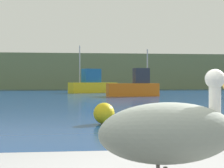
% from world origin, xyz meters
% --- Properties ---
extents(hillside_backdrop, '(140.00, 16.77, 6.27)m').
position_xyz_m(hillside_backdrop, '(0.00, 66.60, 3.14)').
color(hillside_backdrop, '#6B7A51').
rests_on(hillside_backdrop, ground).
extents(pelican, '(1.39, 0.57, 0.86)m').
position_xyz_m(pelican, '(0.42, -0.31, 1.01)').
color(pelican, gray).
rests_on(pelican, pier_dock).
extents(fishing_boat_orange, '(4.93, 1.90, 4.46)m').
position_xyz_m(fishing_boat_orange, '(5.39, 30.35, 0.91)').
color(fishing_boat_orange, orange).
rests_on(fishing_boat_orange, ground).
extents(fishing_boat_yellow, '(6.15, 3.95, 5.73)m').
position_xyz_m(fishing_boat_yellow, '(1.97, 40.84, 1.04)').
color(fishing_boat_yellow, yellow).
rests_on(fishing_boat_yellow, ground).
extents(mooring_buoy, '(0.70, 0.70, 0.70)m').
position_xyz_m(mooring_buoy, '(0.68, 8.69, 0.35)').
color(mooring_buoy, yellow).
rests_on(mooring_buoy, ground).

